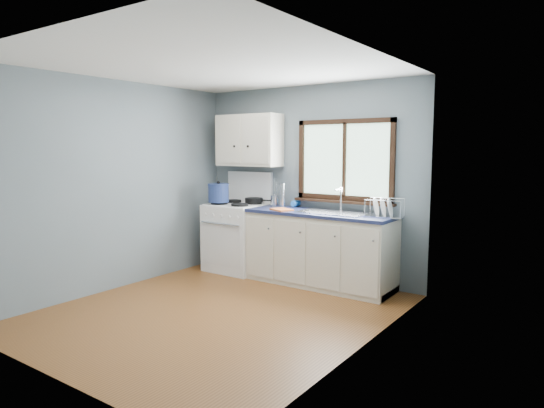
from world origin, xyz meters
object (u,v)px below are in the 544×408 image
Objects in this scene: gas_range at (237,235)px; base_cabinets at (320,252)px; sink at (333,218)px; utensil_crock at (275,200)px; thermos at (282,195)px; stockpot at (219,193)px; dish_rack at (384,212)px; skillet at (254,200)px.

base_cabinets is at bearing 0.82° from gas_range.
sink is 1.00m from utensil_crock.
thermos reaches higher than base_cabinets.
thermos reaches higher than sink.
sink is 1.69m from stockpot.
dish_rack is at bearing -4.16° from utensil_crock.
stockpot is (-1.49, -0.19, 0.68)m from base_cabinets.
stockpot is at bearing 173.99° from dish_rack.
utensil_crock is (0.51, 0.18, 0.50)m from gas_range.
sink is at bearing -17.66° from skillet.
utensil_crock reaches higher than skillet.
dish_rack is (1.44, -0.07, -0.10)m from thermos.
dish_rack is at bearing 3.57° from base_cabinets.
skillet is at bearing 40.37° from gas_range.
gas_range is 1.62× the size of sink.
stockpot is 0.78m from utensil_crock.
skillet is 1.26× the size of thermos.
sink reaches higher than base_cabinets.
sink reaches higher than skillet.
skillet is at bearing 41.42° from stockpot.
sink is at bearing -8.12° from thermos.
stockpot is 0.90m from thermos.
sink is 0.64m from dish_rack.
utensil_crock is at bearing 163.97° from dish_rack.
skillet is 1.09× the size of utensil_crock.
thermos is at bearing 171.88° from sink.
utensil_crock reaches higher than stockpot.
skillet is at bearing 177.38° from thermos.
sink is at bearing -9.72° from utensil_crock.
thermos is at bearing -14.20° from skillet.
dish_rack is (2.29, 0.24, -0.11)m from stockpot.
gas_range is at bearing 169.99° from dish_rack.
thermos is at bearing -17.70° from utensil_crock.
stockpot is 1.14× the size of thermos.
gas_range is 2.16m from dish_rack.
stockpot is at bearing -172.90° from base_cabinets.
gas_range reaches higher than thermos.
stockpot is at bearing -153.17° from utensil_crock.
base_cabinets is 0.93m from thermos.
gas_range reaches higher than utensil_crock.
base_cabinets is (1.31, 0.02, -0.08)m from gas_range.
stockpot is at bearing -160.55° from thermos.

